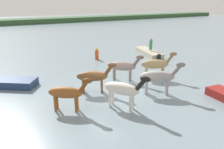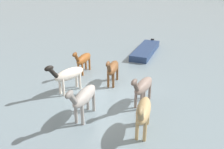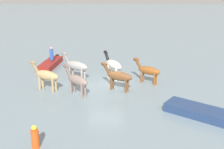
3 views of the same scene
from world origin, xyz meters
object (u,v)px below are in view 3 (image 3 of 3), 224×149
(buoy_channel_marker, at_px, (35,138))
(horse_mid_herd, at_px, (113,65))
(horse_rear_stallion, at_px, (118,76))
(horse_pinto_flank, at_px, (76,66))
(horse_gray_outer, at_px, (77,80))
(boat_skiff_near, at_px, (210,116))
(horse_lead, at_px, (148,71))
(person_watcher_seated, at_px, (52,54))
(boat_motor_center, at_px, (50,65))
(horse_chestnut_trailing, at_px, (46,75))

(buoy_channel_marker, bearing_deg, horse_mid_herd, -109.72)
(horse_rear_stallion, relative_size, horse_pinto_flank, 0.98)
(horse_rear_stallion, height_order, horse_pinto_flank, horse_pinto_flank)
(horse_gray_outer, bearing_deg, horse_rear_stallion, -118.42)
(buoy_channel_marker, bearing_deg, horse_pinto_flank, -94.18)
(horse_mid_herd, xyz_separation_m, horse_gray_outer, (2.41, 3.55, -0.03))
(boat_skiff_near, bearing_deg, horse_gray_outer, 12.74)
(horse_mid_herd, height_order, horse_lead, horse_mid_herd)
(person_watcher_seated, bearing_deg, horse_rear_stallion, 134.45)
(boat_motor_center, relative_size, buoy_channel_marker, 3.75)
(horse_pinto_flank, distance_m, boat_skiff_near, 10.52)
(horse_pinto_flank, height_order, boat_skiff_near, horse_pinto_flank)
(horse_lead, bearing_deg, horse_mid_herd, 10.18)
(horse_rear_stallion, bearing_deg, horse_gray_outer, 45.70)
(horse_lead, distance_m, boat_skiff_near, 6.41)
(horse_lead, bearing_deg, boat_motor_center, 8.00)
(horse_gray_outer, xyz_separation_m, boat_motor_center, (3.20, -6.67, -0.89))
(horse_mid_herd, distance_m, horse_gray_outer, 4.29)
(horse_gray_outer, bearing_deg, horse_mid_herd, -79.74)
(horse_rear_stallion, distance_m, boat_motor_center, 8.37)
(horse_rear_stallion, xyz_separation_m, boat_motor_center, (5.95, -5.82, -0.88))
(horse_mid_herd, bearing_deg, horse_gray_outer, 113.87)
(horse_lead, xyz_separation_m, boat_motor_center, (8.18, -4.37, -0.83))
(boat_skiff_near, xyz_separation_m, buoy_channel_marker, (8.87, 2.90, 0.34))
(horse_lead, xyz_separation_m, horse_pinto_flank, (5.42, -0.81, 0.13))
(horse_rear_stallion, height_order, horse_chestnut_trailing, horse_chestnut_trailing)
(horse_gray_outer, xyz_separation_m, person_watcher_seated, (3.05, -6.77, 0.07))
(horse_lead, distance_m, buoy_channel_marker, 10.58)
(horse_pinto_flank, bearing_deg, boat_motor_center, -16.55)
(horse_gray_outer, bearing_deg, boat_motor_center, -19.94)
(horse_mid_herd, height_order, horse_rear_stallion, horse_mid_herd)
(horse_rear_stallion, bearing_deg, horse_lead, -118.31)
(horse_lead, height_order, horse_pinto_flank, horse_pinto_flank)
(horse_rear_stallion, height_order, person_watcher_seated, horse_rear_stallion)
(horse_chestnut_trailing, bearing_deg, boat_motor_center, -51.17)
(horse_gray_outer, relative_size, buoy_channel_marker, 1.77)
(horse_mid_herd, relative_size, boat_skiff_near, 0.49)
(horse_chestnut_trailing, xyz_separation_m, buoy_channel_marker, (-1.10, 7.21, -0.58))
(horse_lead, distance_m, boat_motor_center, 9.31)
(horse_chestnut_trailing, bearing_deg, boat_skiff_near, -174.09)
(horse_gray_outer, xyz_separation_m, horse_lead, (-4.98, -2.30, -0.07))
(horse_gray_outer, height_order, person_watcher_seated, horse_gray_outer)
(horse_mid_herd, xyz_separation_m, buoy_channel_marker, (3.54, 9.88, -0.57))
(horse_mid_herd, bearing_deg, horse_rear_stallion, 155.27)
(horse_mid_herd, distance_m, horse_lead, 2.86)
(horse_rear_stallion, bearing_deg, horse_mid_herd, -54.23)
(horse_pinto_flank, height_order, person_watcher_seated, horse_pinto_flank)
(horse_mid_herd, height_order, horse_pinto_flank, horse_pinto_flank)
(person_watcher_seated, bearing_deg, boat_skiff_near, 136.65)
(horse_mid_herd, height_order, buoy_channel_marker, horse_mid_herd)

